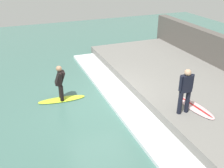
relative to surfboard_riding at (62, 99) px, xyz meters
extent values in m
plane|color=#426B60|center=(1.29, -0.73, -0.03)|extent=(28.00, 28.00, 0.00)
cube|color=slate|center=(4.88, -0.73, 0.19)|extent=(4.40, 10.81, 0.44)
cube|color=silver|center=(2.12, -0.73, 0.03)|extent=(1.10, 10.27, 0.13)
ellipsoid|color=#BFE02D|center=(0.00, 0.00, 0.00)|extent=(1.82, 0.55, 0.06)
cylinder|color=black|center=(-0.01, -0.14, 0.33)|extent=(0.15, 0.15, 0.61)
cylinder|color=black|center=(0.01, 0.14, 0.33)|extent=(0.15, 0.15, 0.61)
cube|color=black|center=(0.00, 0.00, 0.91)|extent=(0.41, 0.38, 0.59)
sphere|color=#A87A5B|center=(0.00, 0.00, 1.29)|extent=(0.21, 0.21, 0.21)
cylinder|color=black|center=(-0.01, -0.21, 0.95)|extent=(0.10, 0.18, 0.50)
cylinder|color=black|center=(0.01, 0.21, 0.95)|extent=(0.10, 0.18, 0.50)
cylinder|color=black|center=(3.49, -3.04, 0.80)|extent=(0.15, 0.15, 0.77)
cylinder|color=black|center=(3.21, -3.04, 0.80)|extent=(0.15, 0.15, 0.77)
cube|color=black|center=(3.35, -3.04, 1.46)|extent=(0.36, 0.22, 0.55)
sphere|color=tan|center=(3.35, -3.04, 1.83)|extent=(0.21, 0.21, 0.21)
cylinder|color=black|center=(3.55, -3.04, 1.49)|extent=(0.10, 0.10, 0.48)
cylinder|color=black|center=(3.15, -3.03, 1.49)|extent=(0.10, 0.10, 0.48)
ellipsoid|color=beige|center=(3.91, -2.97, 0.44)|extent=(0.64, 1.67, 0.06)
ellipsoid|color=#B21E1E|center=(3.91, -2.97, 0.47)|extent=(0.23, 1.51, 0.01)
camera|label=1|loc=(-1.44, -8.93, 4.97)|focal=42.00mm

